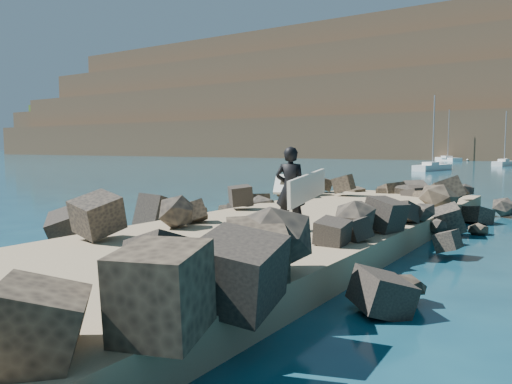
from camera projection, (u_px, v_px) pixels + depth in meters
ground at (278, 247)px, 12.75m from camera, size 800.00×800.00×0.00m
jetty at (231, 249)px, 11.06m from camera, size 6.00×26.00×0.60m
riprap_left at (153, 226)px, 13.06m from camera, size 2.60×22.00×1.00m
riprap_right at (364, 251)px, 9.87m from camera, size 2.60×22.00×1.00m
surfboard_resting at (283, 187)px, 19.12m from camera, size 1.73×2.48×0.08m
surfer_with_board at (293, 189)px, 11.58m from camera, size 1.09×2.43×1.97m
sailboat_b at (504, 163)px, 68.81m from camera, size 2.40×6.42×7.65m
sailboat_e at (448, 159)px, 93.78m from camera, size 6.31×7.64×9.74m
sailboat_a at (432, 167)px, 54.84m from camera, size 2.66×7.08×8.37m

